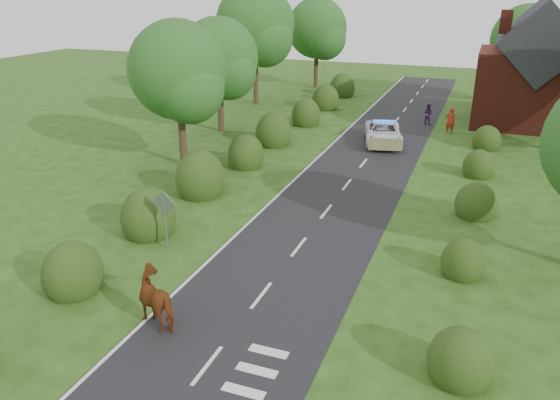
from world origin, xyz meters
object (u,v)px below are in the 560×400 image
at_px(pedestrian_purple, 428,114).
at_px(pedestrian_red, 450,120).
at_px(cow, 160,302).
at_px(police_van, 383,133).
at_px(road_sign, 164,211).

bearing_deg(pedestrian_purple, pedestrian_red, 150.44).
bearing_deg(cow, police_van, -166.10).
relative_size(road_sign, cow, 1.18).
bearing_deg(road_sign, cow, -60.10).
xyz_separation_m(police_van, pedestrian_red, (3.99, 4.41, 0.21)).
xyz_separation_m(road_sign, cow, (2.64, -4.59, -0.90)).
bearing_deg(cow, pedestrian_red, -173.10).
height_order(cow, pedestrian_purple, pedestrian_purple).
height_order(road_sign, pedestrian_purple, road_sign).
xyz_separation_m(police_van, pedestrian_purple, (2.16, 6.61, 0.09)).
distance_m(cow, pedestrian_purple, 30.46).
bearing_deg(police_van, pedestrian_red, 33.95).
bearing_deg(pedestrian_purple, road_sign, 94.64).
bearing_deg(pedestrian_purple, police_van, 92.66).
bearing_deg(road_sign, pedestrian_purple, 73.86).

